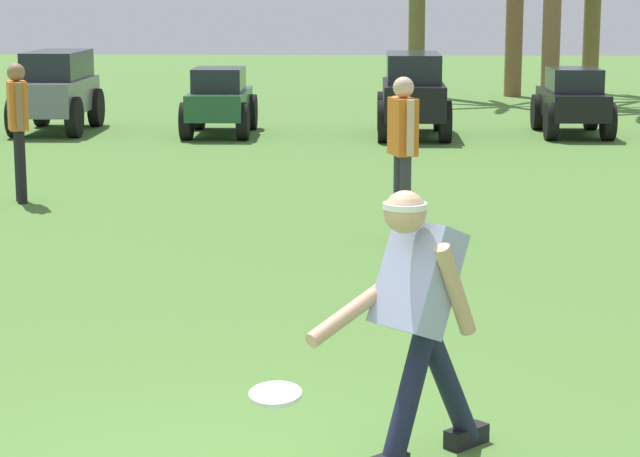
{
  "coord_description": "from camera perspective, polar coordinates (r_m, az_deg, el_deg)",
  "views": [
    {
      "loc": [
        0.63,
        -5.24,
        2.38
      ],
      "look_at": [
        0.27,
        2.4,
        0.9
      ],
      "focal_mm": 70.0,
      "sensor_mm": 36.0,
      "label": 1
    }
  ],
  "objects": [
    {
      "name": "parked_car_slot_c",
      "position": [
        21.47,
        -11.94,
        6.28
      ],
      "size": [
        1.17,
        2.41,
        1.34
      ],
      "color": "slate",
      "rests_on": "ground_plane"
    },
    {
      "name": "teammate_midfield",
      "position": [
        14.35,
        -13.64,
        4.88
      ],
      "size": [
        0.31,
        0.48,
        1.56
      ],
      "color": "black",
      "rests_on": "ground_plane"
    },
    {
      "name": "parked_car_slot_f",
      "position": [
        20.91,
        11.47,
        5.75
      ],
      "size": [
        1.11,
        2.21,
        1.1
      ],
      "color": "black",
      "rests_on": "ground_plane"
    },
    {
      "name": "teammate_near_sideline",
      "position": [
        11.86,
        3.8,
        3.95
      ],
      "size": [
        0.3,
        0.49,
        1.56
      ],
      "color": "#33333D",
      "rests_on": "ground_plane"
    },
    {
      "name": "frisbee_thrower",
      "position": [
        6.21,
        4.5,
        -3.83
      ],
      "size": [
        0.96,
        0.72,
        1.42
      ],
      "color": "#191E38",
      "rests_on": "ground_plane"
    },
    {
      "name": "frisbee_in_flight",
      "position": [
        5.92,
        -2.06,
        -7.59
      ],
      "size": [
        0.29,
        0.29,
        0.06
      ],
      "color": "white"
    },
    {
      "name": "parked_car_slot_d",
      "position": [
        20.62,
        -4.61,
        5.86
      ],
      "size": [
        1.12,
        2.21,
        1.1
      ],
      "color": "#235133",
      "rests_on": "ground_plane"
    },
    {
      "name": "parked_car_slot_e",
      "position": [
        20.4,
        4.27,
        6.26
      ],
      "size": [
        1.16,
        2.41,
        1.34
      ],
      "color": "black",
      "rests_on": "ground_plane"
    }
  ]
}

